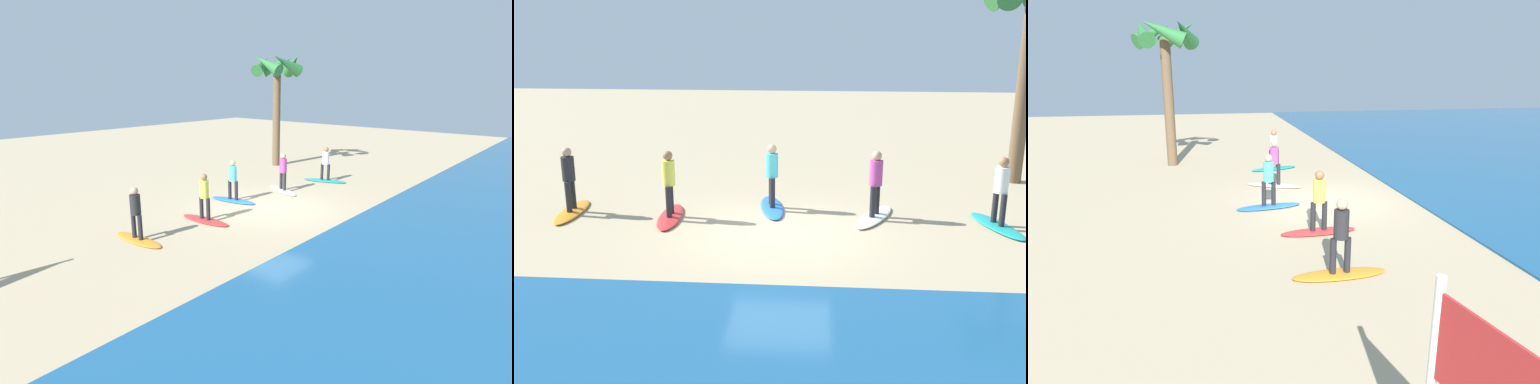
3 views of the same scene
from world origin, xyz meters
The scene contains 12 objects.
ground_plane centered at (0.00, 0.00, 0.00)m, with size 60.00×60.00×0.00m, color tan.
surfboard_teal centered at (-5.16, -0.78, 0.04)m, with size 2.10×0.56×0.09m, color teal.
surfer_teal centered at (-5.16, -0.78, 1.04)m, with size 0.32×0.44×1.64m.
surfboard_white centered at (-2.29, -1.23, 0.04)m, with size 2.10×0.56×0.09m, color white.
surfer_white centered at (-2.29, -1.23, 1.04)m, with size 0.32×0.43×1.64m.
surfboard_blue centered at (0.33, -1.82, 0.04)m, with size 2.10×0.56×0.09m, color blue.
surfer_blue centered at (0.33, -1.82, 1.04)m, with size 0.32×0.46×1.64m.
surfboard_red centered at (2.80, -0.84, 0.04)m, with size 2.10×0.56×0.09m, color red.
surfer_red centered at (2.80, -0.84, 1.04)m, with size 0.32×0.46×1.64m.
surfboard_orange centered at (5.43, -1.05, 0.04)m, with size 2.10×0.56×0.09m, color orange.
surfer_orange centered at (5.43, -1.05, 1.04)m, with size 0.32×0.46×1.64m.
palm_tree centered at (-6.89, -5.17, 5.15)m, with size 2.88×3.03×6.42m.
Camera 3 is at (14.00, -3.81, 4.34)m, focal length 32.00 mm.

